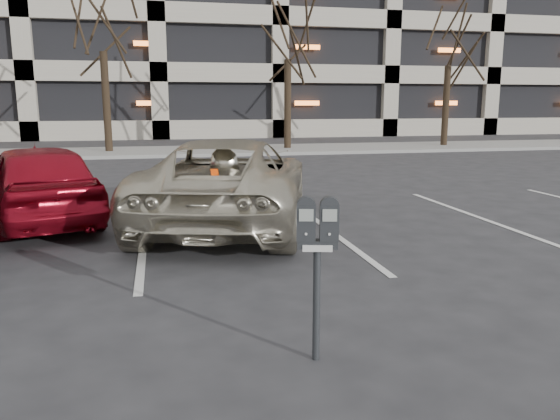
{
  "coord_description": "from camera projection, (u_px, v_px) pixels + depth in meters",
  "views": [
    {
      "loc": [
        -1.12,
        -5.78,
        1.95
      ],
      "look_at": [
        -0.07,
        -0.99,
        0.98
      ],
      "focal_mm": 35.0,
      "sensor_mm": 36.0,
      "label": 1
    }
  ],
  "objects": [
    {
      "name": "ground",
      "position": [
        267.0,
        278.0,
        6.15
      ],
      "size": [
        140.0,
        140.0,
        0.0
      ],
      "primitive_type": "plane",
      "color": "#28282B",
      "rests_on": "ground"
    },
    {
      "name": "tree_c",
      "position": [
        288.0,
        1.0,
        21.19
      ],
      "size": [
        3.54,
        3.54,
        8.04
      ],
      "color": "black",
      "rests_on": "ground"
    },
    {
      "name": "suv_silver",
      "position": [
        229.0,
        181.0,
        8.78
      ],
      "size": [
        3.59,
        5.45,
        1.4
      ],
      "rotation": [
        0.0,
        0.0,
        2.87
      ],
      "color": "beige",
      "rests_on": "ground"
    },
    {
      "name": "sidewalk",
      "position": [
        189.0,
        151.0,
        21.47
      ],
      "size": [
        80.0,
        4.0,
        0.12
      ],
      "primitive_type": "cube",
      "color": "gray",
      "rests_on": "ground"
    },
    {
      "name": "car_red",
      "position": [
        39.0,
        182.0,
        8.89
      ],
      "size": [
        2.71,
        4.21,
        1.34
      ],
      "primitive_type": "imported",
      "rotation": [
        0.0,
        0.0,
        3.46
      ],
      "color": "maroon",
      "rests_on": "ground"
    },
    {
      "name": "parking_meter",
      "position": [
        317.0,
        239.0,
        4.03
      ],
      "size": [
        0.34,
        0.2,
        1.25
      ],
      "rotation": [
        0.0,
        0.0,
        -0.25
      ],
      "color": "black",
      "rests_on": "ground"
    },
    {
      "name": "tree_d",
      "position": [
        451.0,
        14.0,
        22.72
      ],
      "size": [
        3.39,
        3.39,
        7.71
      ],
      "color": "black",
      "rests_on": "ground"
    },
    {
      "name": "stall_lines",
      "position": [
        144.0,
        236.0,
        8.06
      ],
      "size": [
        16.9,
        5.2,
        0.0
      ],
      "color": "silver",
      "rests_on": "ground"
    }
  ]
}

